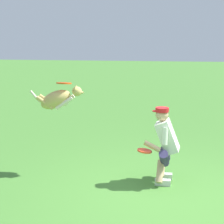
{
  "coord_description": "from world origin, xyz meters",
  "views": [
    {
      "loc": [
        0.06,
        5.11,
        2.45
      ],
      "look_at": [
        0.92,
        -0.79,
        1.17
      ],
      "focal_mm": 57.36,
      "sensor_mm": 36.0,
      "label": 1
    }
  ],
  "objects": [
    {
      "name": "frisbee_flying",
      "position": [
        1.8,
        -0.93,
        1.63
      ],
      "size": [
        0.33,
        0.33,
        0.06
      ],
      "primitive_type": "cylinder",
      "rotation": [
        0.08,
        -0.05,
        0.29
      ],
      "color": "#E6450E"
    },
    {
      "name": "frisbee_held",
      "position": [
        0.34,
        -0.47,
        0.61
      ],
      "size": [
        0.34,
        0.34,
        0.06
      ],
      "primitive_type": "cylinder",
      "rotation": [
        0.06,
        0.11,
        3.92
      ],
      "color": "#F74523",
      "rests_on": "person"
    },
    {
      "name": "ground_plane",
      "position": [
        0.0,
        0.0,
        0.0
      ],
      "size": [
        60.0,
        60.0,
        0.0
      ],
      "primitive_type": "plane",
      "color": "#468133"
    },
    {
      "name": "dog",
      "position": [
        1.9,
        -0.91,
        1.35
      ],
      "size": [
        0.99,
        0.34,
        0.51
      ],
      "rotation": [
        0.0,
        0.0,
        3.21
      ],
      "color": "tan"
    },
    {
      "name": "person",
      "position": [
        0.02,
        -0.68,
        0.7
      ],
      "size": [
        0.61,
        0.65,
        1.29
      ],
      "rotation": [
        0.0,
        0.0,
        -0.1
      ],
      "color": "silver",
      "rests_on": "ground_plane"
    }
  ]
}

